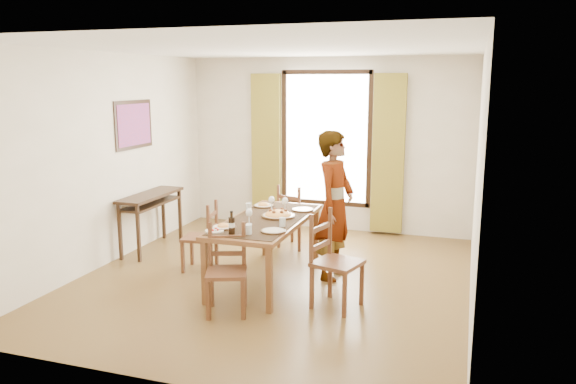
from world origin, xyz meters
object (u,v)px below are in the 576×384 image
(console_table, at_px, (151,202))
(man, at_px, (335,205))
(dining_table, at_px, (267,224))
(pasta_platter, at_px, (278,213))

(console_table, height_order, man, man)
(console_table, relative_size, dining_table, 0.62)
(console_table, xyz_separation_m, pasta_platter, (2.07, -0.55, 0.12))
(man, xyz_separation_m, pasta_platter, (-0.63, -0.25, -0.08))
(console_table, bearing_deg, dining_table, -18.59)
(console_table, relative_size, pasta_platter, 3.00)
(dining_table, height_order, man, man)
(dining_table, bearing_deg, console_table, 161.41)
(dining_table, distance_m, pasta_platter, 0.19)
(console_table, height_order, dining_table, console_table)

